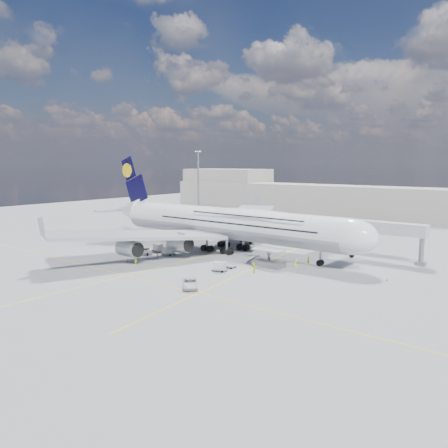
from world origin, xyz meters
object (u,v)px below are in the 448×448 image
Objects in this scene: dolly_row_a at (158,247)px; cone_tail at (112,233)px; dolly_row_c at (168,250)px; service_van at (190,283)px; light_mast at (198,185)px; dolly_row_b at (123,250)px; cone_wing_right_outer at (128,260)px; crew_wing at (139,248)px; cone_nose at (387,280)px; catering_truck_outer at (262,223)px; cone_wing_right_inner at (158,255)px; cargo_loader at (268,260)px; airliner at (226,223)px; baggage_tug at (147,252)px; jet_bridge at (364,229)px; dolly_nose_near at (219,266)px; crew_nose at (308,261)px; cone_wing_left_inner at (226,239)px; crew_loader at (254,268)px; dolly_back at (133,244)px; crew_van at (295,263)px; crew_tug at (135,260)px; catering_truck_inner at (250,236)px.

dolly_row_a is 6.43× the size of cone_tail.
service_van is (22.17, -16.38, -0.25)m from dolly_row_c.
light_mast is 57.25m from dolly_row_b.
crew_wing is at bearing 127.45° from cone_wing_right_outer.
cone_nose is 81.79m from cone_tail.
dolly_row_a is 6.63× the size of cone_nose.
catering_truck_outer is 50.35m from cone_wing_right_inner.
dolly_row_a is 4.93m from crew_wing.
cone_wing_right_inner is at bearing -163.74° from cargo_loader.
crew_wing is 3.31× the size of cone_nose.
service_van is at bearing -62.67° from airliner.
baggage_tug is (-4.07, -2.94, -0.37)m from dolly_row_c.
jet_bridge is 22.93m from cargo_loader.
dolly_nose_near is 1.97× the size of crew_nose.
light_mast is 16.05× the size of crew_wing.
airliner is 23.17m from crew_nose.
catering_truck_outer is 12.97× the size of cone_wing_right_outer.
service_van is at bearing -75.75° from catering_truck_outer.
crew_nose is 1.06× the size of crew_wing.
catering_truck_outer is 24.19m from cone_wing_left_inner.
cone_tail is (-57.03, 27.08, -0.55)m from service_van.
dolly_nose_near is 6.72m from crew_loader.
crew_wing reaches higher than dolly_back.
baggage_tug is 26.93m from cone_wing_left_inner.
dolly_row_a is 0.93× the size of dolly_row_c.
cone_nose is at bearing 21.07° from cone_wing_right_outer.
cone_wing_left_inner is at bearing 78.73° from baggage_tug.
dolly_row_c is 29.97m from crew_van.
crew_loader is 1.04× the size of crew_tug.
cargo_loader is (-12.99, -18.04, -5.60)m from jet_bridge.
cone_wing_left_inner is (31.01, -23.11, -12.91)m from light_mast.
light_mast is 60.15m from cone_wing_right_inner.
airliner is at bearing -41.00° from light_mast.
crew_wing is at bearing -103.10° from catering_truck_outer.
baggage_tug is at bearing -168.25° from crew_nose.
catering_truck_outer reaches higher than dolly_row_b.
crew_wing is 2.61× the size of cone_wing_left_inner.
cone_tail is (-25.84, 11.79, -0.56)m from crew_wing.
crew_wing is (-46.07, -24.02, -6.06)m from jet_bridge.
dolly_row_b is 1.11× the size of dolly_nose_near.
dolly_row_c reaches higher than crew_tug.
cargo_loader is 32.06m from cone_wing_left_inner.
jet_bridge reaches higher than service_van.
crew_loader reaches higher than cone_wing_right_outer.
light_mast is (-69.81, 24.06, 6.35)m from jet_bridge.
dolly_row_c is 24.91m from catering_truck_inner.
service_van is 46.83m from cone_wing_left_inner.
crew_wing is 56.81m from cone_nose.
crew_nose is at bearing -121.75° from jet_bridge.
cone_wing_right_outer is (8.77, -5.72, -0.12)m from dolly_row_b.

